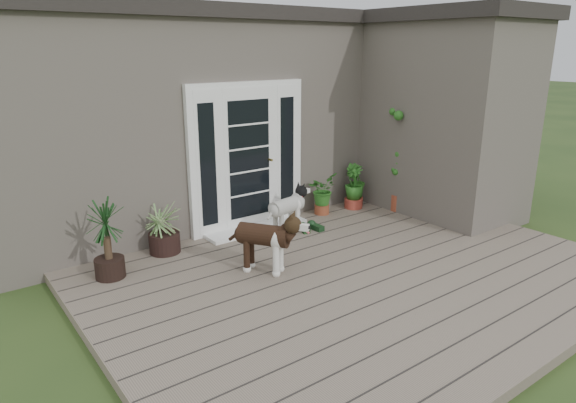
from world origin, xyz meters
TOP-DOWN VIEW (x-y plane):
  - deck at (0.00, 0.40)m, footprint 6.20×4.60m
  - house_main at (0.00, 4.65)m, footprint 7.40×4.00m
  - roof_main at (0.00, 4.65)m, footprint 7.60×4.20m
  - house_wing at (2.90, 1.50)m, footprint 1.60×2.40m
  - roof_wing at (2.90, 1.50)m, footprint 1.80×2.60m
  - door_unit at (-0.20, 2.60)m, footprint 1.90×0.14m
  - door_step at (-0.20, 2.40)m, footprint 1.60×0.40m
  - brindle_dog at (-0.94, 1.11)m, footprint 0.76×0.88m
  - white_dog at (0.08, 2.02)m, footprint 0.77×0.44m
  - spider_plant at (-1.65, 2.40)m, footprint 0.89×0.89m
  - yucca at (-2.48, 2.06)m, footprint 0.75×0.75m
  - herb_a at (1.07, 2.40)m, footprint 0.63×0.63m
  - herb_b at (1.82, 2.40)m, footprint 0.49×0.49m
  - herb_c at (1.71, 2.32)m, footprint 0.43×0.43m
  - sapling at (2.27, 1.78)m, footprint 0.72×0.72m
  - clog_left at (0.52, 1.88)m, footprint 0.16×0.33m
  - clog_right at (0.34, 1.92)m, footprint 0.24×0.33m

SIDE VIEW (x-z plane):
  - deck at x=0.00m, z-range 0.00..0.12m
  - door_step at x=-0.20m, z-range 0.12..0.17m
  - clog_right at x=0.34m, z-range 0.12..0.21m
  - clog_left at x=0.52m, z-range 0.12..0.22m
  - herb_b at x=1.82m, z-range 0.12..0.64m
  - herb_c at x=1.71m, z-range 0.12..0.71m
  - herb_a at x=1.07m, z-range 0.12..0.71m
  - white_dog at x=0.08m, z-range 0.12..0.72m
  - brindle_dog at x=-0.94m, z-range 0.12..0.81m
  - spider_plant at x=-1.65m, z-range 0.12..0.85m
  - yucca at x=-2.48m, z-range 0.12..1.07m
  - sapling at x=2.27m, z-range 0.12..2.07m
  - door_unit at x=-0.20m, z-range 0.12..2.27m
  - house_main at x=0.00m, z-range 0.00..3.10m
  - house_wing at x=2.90m, z-range 0.00..3.10m
  - roof_main at x=0.00m, z-range 3.10..3.30m
  - roof_wing at x=2.90m, z-range 3.10..3.30m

